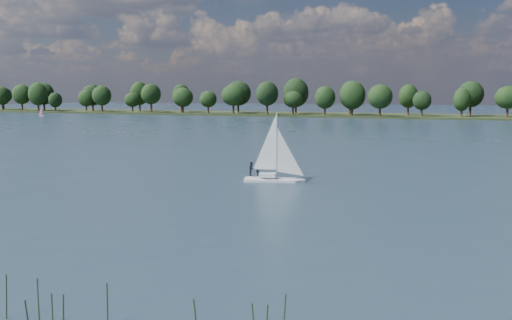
# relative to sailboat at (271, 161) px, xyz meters

# --- Properties ---
(ground) EXTENTS (700.00, 700.00, 0.00)m
(ground) POSITION_rel_sailboat_xyz_m (-0.99, 67.04, -2.25)
(ground) COLOR #233342
(ground) RESTS_ON ground
(far_shore) EXTENTS (660.00, 40.00, 1.50)m
(far_shore) POSITION_rel_sailboat_xyz_m (-0.99, 179.04, -2.25)
(far_shore) COLOR black
(far_shore) RESTS_ON ground
(sailboat) EXTENTS (6.34, 3.14, 8.04)m
(sailboat) POSITION_rel_sailboat_xyz_m (0.00, 0.00, 0.00)
(sailboat) COLOR silver
(sailboat) RESTS_ON ground
(dinghy_pink) EXTENTS (3.03, 1.97, 4.51)m
(dinghy_pink) POSITION_rel_sailboat_xyz_m (-150.37, 129.66, -1.18)
(dinghy_pink) COLOR silver
(dinghy_pink) RESTS_ON ground
(pontoon) EXTENTS (4.37, 2.93, 0.50)m
(pontoon) POSITION_rel_sailboat_xyz_m (-162.11, 161.83, -2.25)
(pontoon) COLOR #525557
(pontoon) RESTS_ON ground
(treeline) EXTENTS (562.92, 73.59, 17.53)m
(treeline) POSITION_rel_sailboat_xyz_m (-9.31, 175.53, 5.79)
(treeline) COLOR black
(treeline) RESTS_ON ground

